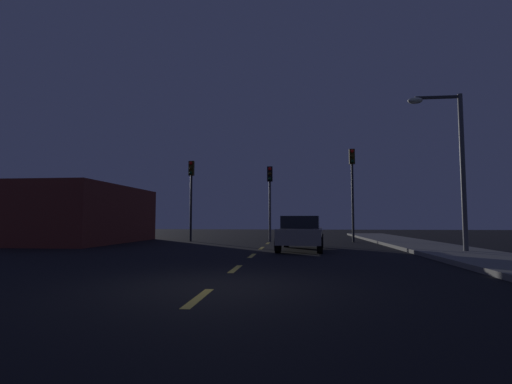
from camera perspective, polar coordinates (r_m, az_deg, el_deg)
name	(u,v)px	position (r m, az deg, el deg)	size (l,w,h in m)	color
ground_plane	(254,254)	(14.60, -0.31, -9.24)	(80.00, 80.00, 0.00)	black
sidewalk_curb_right	(463,254)	(15.66, 28.44, -8.12)	(3.00, 40.00, 0.15)	gray
lane_stripe_nearest	(199,298)	(6.58, -8.53, -15.29)	(0.16, 1.60, 0.01)	#EACC4C
lane_stripe_second	(235,269)	(10.26, -3.08, -11.33)	(0.16, 1.60, 0.01)	#EACC4C
lane_stripe_third	(252,256)	(14.01, -0.58, -9.43)	(0.16, 1.60, 0.01)	#EACC4C
lane_stripe_fourth	(262,248)	(17.77, 0.85, -8.33)	(0.16, 1.60, 0.01)	#EACC4C
lane_stripe_fifth	(268,243)	(21.55, 1.77, -7.61)	(0.16, 1.60, 0.01)	#EACC4C
traffic_signal_left	(191,185)	(23.89, -9.62, 1.06)	(0.32, 0.38, 4.93)	#2D2D30
traffic_signal_center	(270,189)	(23.04, 2.07, 0.52)	(0.32, 0.38, 4.51)	#4C4C51
traffic_signal_right	(352,177)	(23.28, 14.13, 2.15)	(0.32, 0.38, 5.49)	#2D2D30
car_stopped_ahead	(301,233)	(16.68, 6.73, -6.02)	(2.13, 4.49, 1.46)	gray
street_lamp_right	(452,155)	(16.23, 27.15, 4.95)	(2.01, 0.36, 6.05)	#4C4C51
storefront_left	(84,215)	(24.17, -24.19, -3.07)	(5.10, 9.02, 3.22)	maroon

